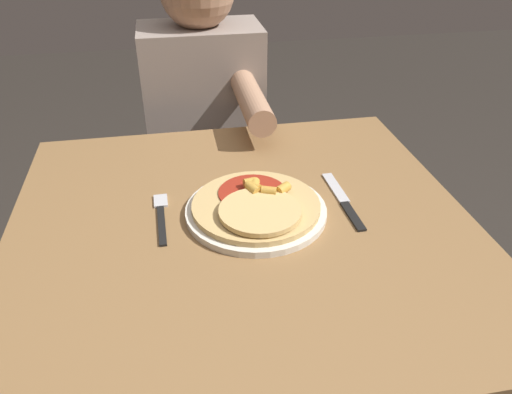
{
  "coord_description": "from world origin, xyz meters",
  "views": [
    {
      "loc": [
        -0.12,
        -0.79,
        1.34
      ],
      "look_at": [
        0.03,
        0.02,
        0.81
      ],
      "focal_mm": 35.0,
      "sensor_mm": 36.0,
      "label": 1
    }
  ],
  "objects_px": {
    "knife": "(344,201)",
    "person_diner": "(206,120)",
    "plate": "(256,211)",
    "fork": "(161,215)",
    "dining_table": "(244,275)",
    "pizza": "(257,205)"
  },
  "relations": [
    {
      "from": "fork",
      "to": "knife",
      "type": "xyz_separation_m",
      "value": [
        0.37,
        -0.02,
        0.0
      ]
    },
    {
      "from": "dining_table",
      "to": "fork",
      "type": "distance_m",
      "value": 0.21
    },
    {
      "from": "plate",
      "to": "pizza",
      "type": "xyz_separation_m",
      "value": [
        0.0,
        -0.0,
        0.02
      ]
    },
    {
      "from": "fork",
      "to": "plate",
      "type": "bearing_deg",
      "value": -8.21
    },
    {
      "from": "knife",
      "to": "person_diner",
      "type": "distance_m",
      "value": 0.7
    },
    {
      "from": "dining_table",
      "to": "knife",
      "type": "relative_size",
      "value": 4.1
    },
    {
      "from": "plate",
      "to": "fork",
      "type": "relative_size",
      "value": 1.61
    },
    {
      "from": "knife",
      "to": "dining_table",
      "type": "bearing_deg",
      "value": -171.32
    },
    {
      "from": "fork",
      "to": "person_diner",
      "type": "bearing_deg",
      "value": 77.04
    },
    {
      "from": "plate",
      "to": "pizza",
      "type": "distance_m",
      "value": 0.02
    },
    {
      "from": "dining_table",
      "to": "plate",
      "type": "distance_m",
      "value": 0.15
    },
    {
      "from": "knife",
      "to": "fork",
      "type": "bearing_deg",
      "value": 177.31
    },
    {
      "from": "knife",
      "to": "person_diner",
      "type": "bearing_deg",
      "value": 109.24
    },
    {
      "from": "dining_table",
      "to": "fork",
      "type": "xyz_separation_m",
      "value": [
        -0.16,
        0.05,
        0.14
      ]
    },
    {
      "from": "plate",
      "to": "knife",
      "type": "bearing_deg",
      "value": 2.88
    },
    {
      "from": "fork",
      "to": "knife",
      "type": "height_order",
      "value": "same"
    },
    {
      "from": "plate",
      "to": "person_diner",
      "type": "distance_m",
      "value": 0.67
    },
    {
      "from": "pizza",
      "to": "fork",
      "type": "xyz_separation_m",
      "value": [
        -0.19,
        0.03,
        -0.02
      ]
    },
    {
      "from": "dining_table",
      "to": "pizza",
      "type": "height_order",
      "value": "pizza"
    },
    {
      "from": "dining_table",
      "to": "plate",
      "type": "bearing_deg",
      "value": 37.59
    },
    {
      "from": "knife",
      "to": "pizza",
      "type": "bearing_deg",
      "value": -175.65
    },
    {
      "from": "pizza",
      "to": "person_diner",
      "type": "distance_m",
      "value": 0.68
    }
  ]
}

